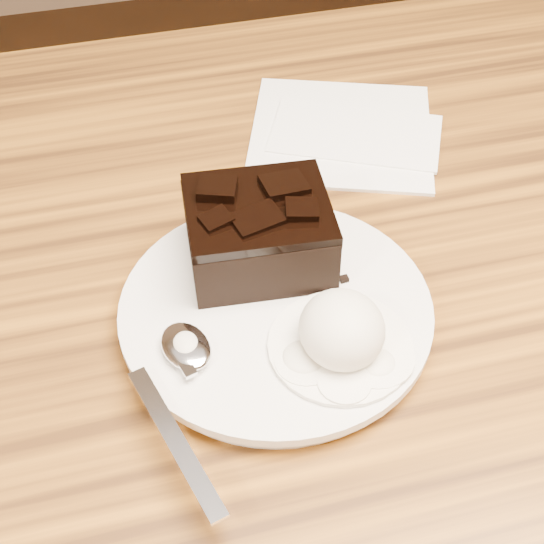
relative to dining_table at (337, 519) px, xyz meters
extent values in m
cylinder|color=silver|center=(-0.08, -0.02, 0.38)|extent=(0.22, 0.22, 0.02)
cube|color=black|center=(-0.08, 0.03, 0.42)|extent=(0.11, 0.09, 0.05)
ellipsoid|color=silver|center=(-0.04, -0.07, 0.41)|extent=(0.05, 0.06, 0.05)
cylinder|color=white|center=(-0.04, -0.07, 0.39)|extent=(0.09, 0.09, 0.00)
cube|color=white|center=(0.04, 0.18, 0.38)|extent=(0.20, 0.20, 0.01)
cube|color=black|center=(-0.02, -0.01, 0.39)|extent=(0.01, 0.01, 0.00)
cube|color=black|center=(-0.01, -0.05, 0.39)|extent=(0.01, 0.01, 0.00)
camera|label=1|loc=(-0.17, -0.36, 0.79)|focal=51.36mm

